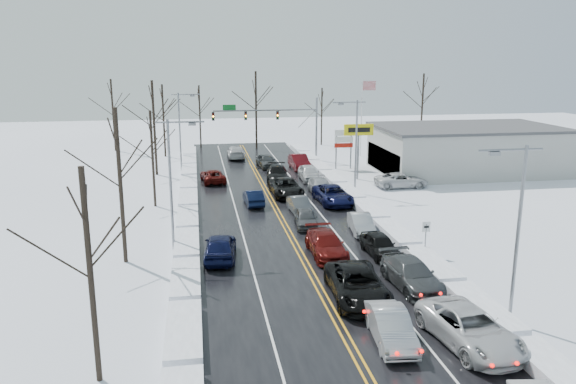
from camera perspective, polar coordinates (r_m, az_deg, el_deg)
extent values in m
plane|color=white|center=(44.18, -0.26, -3.52)|extent=(160.00, 160.00, 0.00)
cube|color=black|center=(46.07, -0.65, -2.79)|extent=(14.00, 84.00, 0.01)
cube|color=white|center=(45.59, -10.15, -3.19)|extent=(1.69, 72.00, 0.62)
cube|color=white|center=(47.77, 8.40, -2.35)|extent=(1.69, 72.00, 0.62)
cylinder|color=slate|center=(71.89, 2.91, 6.39)|extent=(0.24, 0.24, 8.00)
cylinder|color=slate|center=(70.53, -2.29, 8.30)|extent=(13.00, 0.18, 0.18)
cylinder|color=slate|center=(71.48, 1.97, 7.49)|extent=(2.33, 0.10, 2.33)
cube|color=#0C591E|center=(70.08, -5.99, 8.53)|extent=(1.60, 0.08, 0.70)
cube|color=black|center=(70.79, -1.07, 7.80)|extent=(0.32, 0.25, 1.05)
sphere|color=#3F0705|center=(70.60, -1.05, 8.03)|extent=(0.20, 0.20, 0.20)
sphere|color=orange|center=(70.63, -1.05, 7.79)|extent=(0.22, 0.22, 0.22)
sphere|color=black|center=(70.67, -1.05, 7.54)|extent=(0.20, 0.20, 0.20)
cube|color=black|center=(70.33, -4.33, 7.73)|extent=(0.32, 0.25, 1.05)
sphere|color=#3F0705|center=(70.14, -4.32, 7.96)|extent=(0.20, 0.20, 0.20)
sphere|color=orange|center=(70.17, -4.31, 7.71)|extent=(0.22, 0.22, 0.22)
sphere|color=black|center=(70.20, -4.31, 7.47)|extent=(0.20, 0.20, 0.20)
cube|color=black|center=(70.09, -7.61, 7.63)|extent=(0.32, 0.25, 1.05)
sphere|color=#3F0705|center=(69.90, -7.62, 7.86)|extent=(0.20, 0.20, 0.20)
sphere|color=orange|center=(69.93, -7.61, 7.61)|extent=(0.22, 0.22, 0.22)
sphere|color=black|center=(69.96, -7.60, 7.37)|extent=(0.20, 0.20, 0.20)
cylinder|color=slate|center=(61.05, 7.12, 3.87)|extent=(0.20, 0.20, 5.60)
cube|color=yellow|center=(60.67, 7.19, 6.29)|extent=(3.20, 0.30, 1.20)
cube|color=black|center=(60.51, 7.24, 6.27)|extent=(2.40, 0.04, 0.50)
cylinder|color=slate|center=(66.65, 4.91, 4.05)|extent=(0.16, 0.16, 4.00)
cylinder|color=slate|center=(67.12, 6.40, 4.08)|extent=(0.16, 0.16, 4.00)
cube|color=white|center=(66.54, 5.70, 6.02)|extent=(2.20, 0.22, 0.70)
cube|color=white|center=(66.65, 5.69, 5.34)|extent=(2.20, 0.22, 0.70)
cube|color=#AC180D|center=(66.75, 5.67, 4.74)|extent=(2.20, 0.22, 0.50)
cylinder|color=slate|center=(38.71, 13.79, -4.72)|extent=(0.08, 0.08, 2.20)
cube|color=white|center=(38.44, 13.87, -3.45)|extent=(0.55, 0.05, 0.70)
cube|color=black|center=(38.41, 13.89, -3.47)|extent=(0.35, 0.02, 0.15)
cylinder|color=silver|center=(75.32, 7.47, 7.39)|extent=(0.14, 0.14, 10.00)
cube|color=#A5A6A1|center=(67.93, 17.65, 4.07)|extent=(20.00, 12.00, 5.00)
cube|color=#262628|center=(64.21, 9.63, 3.18)|extent=(0.10, 11.00, 2.80)
cube|color=#3F3F42|center=(67.57, 17.81, 6.28)|extent=(20.40, 12.40, 0.30)
cylinder|color=slate|center=(29.40, 22.30, -4.28)|extent=(0.18, 0.18, 9.00)
cylinder|color=slate|center=(28.03, 21.69, 4.00)|extent=(3.20, 0.12, 0.12)
cube|color=slate|center=(27.65, 20.23, 3.69)|extent=(0.50, 0.25, 0.18)
cylinder|color=slate|center=(54.54, 6.93, 4.53)|extent=(0.18, 0.18, 9.00)
cylinder|color=slate|center=(53.82, 6.23, 9.04)|extent=(3.20, 0.12, 0.12)
cube|color=slate|center=(53.62, 5.39, 8.88)|extent=(0.50, 0.25, 0.18)
cylinder|color=slate|center=(38.68, -11.83, 0.60)|extent=(0.18, 0.18, 9.00)
cylinder|color=slate|center=(37.94, -10.93, 6.99)|extent=(3.20, 0.12, 0.12)
cube|color=slate|center=(37.94, -9.71, 6.81)|extent=(0.50, 0.25, 0.18)
cylinder|color=slate|center=(66.26, -10.93, 5.98)|extent=(0.18, 0.18, 9.00)
cylinder|color=slate|center=(65.83, -10.40, 9.72)|extent=(3.20, 0.12, 0.12)
cube|color=slate|center=(65.83, -9.68, 9.62)|extent=(0.50, 0.25, 0.18)
cylinder|color=#2D231C|center=(23.69, -19.40, -8.26)|extent=(0.24, 0.24, 9.00)
cylinder|color=#2D231C|center=(36.89, -16.64, 0.48)|extent=(0.27, 0.27, 10.00)
cylinder|color=#2D231C|center=(50.60, -13.58, 3.25)|extent=(0.23, 0.23, 8.50)
cylinder|color=#2D231C|center=(64.32, -13.42, 6.31)|extent=(0.28, 0.28, 10.50)
cylinder|color=#2D231C|center=(76.25, -12.51, 7.07)|extent=(0.25, 0.25, 9.50)
cylinder|color=#2D231C|center=(82.86, -17.33, 7.45)|extent=(0.27, 0.27, 10.00)
cylinder|color=#2D231C|center=(83.13, -8.94, 7.57)|extent=(0.24, 0.24, 9.00)
cylinder|color=#2D231C|center=(81.50, -3.26, 8.30)|extent=(0.29, 0.29, 11.00)
cylinder|color=#2D231C|center=(84.74, 3.44, 7.65)|extent=(0.23, 0.23, 8.50)
cylinder|color=#2D231C|center=(90.00, 13.47, 8.29)|extent=(0.28, 0.28, 10.50)
imported|color=#A8AAB0|center=(27.65, 10.32, -14.71)|extent=(1.98, 4.72, 1.52)
imported|color=black|center=(31.70, 7.03, -10.73)|extent=(3.16, 6.33, 1.72)
imported|color=#550D0B|center=(38.00, 3.87, -6.45)|extent=(2.19, 5.36, 1.55)
imported|color=#434649|center=(44.19, 1.80, -3.53)|extent=(1.97, 4.19, 1.39)
imported|color=#45474A|center=(47.88, 1.19, -2.17)|extent=(1.71, 4.27, 1.38)
imported|color=black|center=(53.86, -0.17, -0.37)|extent=(2.79, 5.93, 1.64)
imported|color=black|center=(60.27, -1.12, 1.14)|extent=(2.92, 5.77, 1.61)
imported|color=#3A3C3E|center=(67.68, -2.20, 2.51)|extent=(2.46, 4.90, 1.60)
imported|color=silver|center=(28.24, 17.86, -14.55)|extent=(3.55, 6.36, 1.68)
imported|color=#3C3F41|center=(33.74, 12.37, -9.41)|extent=(2.58, 5.63, 1.59)
imported|color=black|center=(38.47, 9.28, -6.35)|extent=(1.95, 4.40, 1.47)
imported|color=#A5A7AD|center=(43.06, 7.41, -4.10)|extent=(1.90, 4.41, 1.41)
imported|color=black|center=(51.23, 4.56, -1.15)|extent=(2.99, 5.95, 1.62)
imported|color=#A3A6AB|center=(54.55, 3.35, -0.21)|extent=(2.14, 5.08, 1.46)
imported|color=silver|center=(60.53, 2.16, 1.18)|extent=(2.01, 4.87, 1.65)
imported|color=#520A0F|center=(66.61, 1.14, 2.34)|extent=(2.00, 5.29, 1.72)
imported|color=black|center=(50.66, -3.52, -1.30)|extent=(1.67, 4.26, 1.38)
imported|color=#4F0D0A|center=(60.16, -7.62, 0.99)|extent=(2.81, 5.15, 1.37)
imported|color=#BCBCBE|center=(74.14, -5.31, 3.44)|extent=(2.37, 5.59, 1.61)
imported|color=black|center=(37.58, -6.86, -6.75)|extent=(2.51, 5.20, 1.71)
imported|color=silver|center=(58.44, 11.40, 0.47)|extent=(5.39, 2.50, 1.50)
imported|color=#4E0A0C|center=(64.73, 12.44, 1.69)|extent=(2.24, 4.94, 1.40)
imported|color=black|center=(68.04, 9.54, 2.39)|extent=(1.80, 4.06, 1.36)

